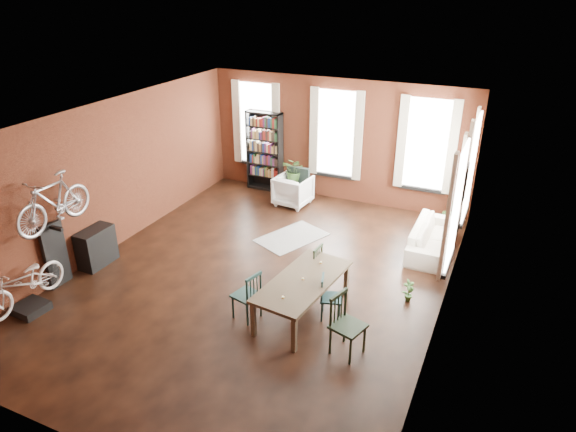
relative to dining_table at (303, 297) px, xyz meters
The scene contains 19 objects.
room 2.47m from the dining_table, 127.22° to the left, with size 9.00×9.04×3.22m.
dining_table is the anchor object (origin of this frame).
dining_chair_a 0.99m from the dining_table, 149.64° to the right, with size 0.42×0.42×0.92m, color #193835.
dining_chair_b 0.97m from the dining_table, 105.14° to the left, with size 0.40×0.40×0.87m, color black.
dining_chair_c 1.26m from the dining_table, 32.55° to the right, with size 0.48×0.48×1.03m, color black.
dining_chair_d 0.51m from the dining_table, 12.80° to the left, with size 0.37×0.37×0.81m, color #1B3A3C.
bookshelf 6.06m from the dining_table, 123.05° to the left, with size 1.00×0.32×2.20m, color black.
white_armchair 4.85m from the dining_table, 115.94° to the left, with size 0.84×0.79×0.87m, color silver.
cream_sofa 3.74m from the dining_table, 63.47° to the left, with size 2.08×0.61×0.81m, color beige.
striped_rug 2.96m from the dining_table, 117.83° to the left, with size 0.98×1.57×0.01m, color black.
bike_trainer 4.88m from the dining_table, 156.16° to the right, with size 0.52×0.52×0.15m, color black.
bike_wall_rack 4.81m from the dining_table, 167.27° to the right, with size 0.16×0.60×1.30m, color black.
console_table 4.56m from the dining_table, behind, with size 0.40×0.80×0.80m, color black.
plant_stand 5.14m from the dining_table, 115.77° to the left, with size 0.26×0.26×0.51m, color black.
plant_by_sofa 5.19m from the dining_table, 69.71° to the left, with size 0.35×0.63×0.28m, color #355B24.
plant_small 2.01m from the dining_table, 35.42° to the left, with size 0.23×0.44×0.16m, color #2F5522.
bicycle_floor 4.93m from the dining_table, 156.51° to the right, with size 0.58×0.87×1.66m, color silver.
bicycle_hung 4.89m from the dining_table, 166.58° to the right, with size 0.47×1.00×1.66m, color #A5A8AD.
plant_on_stand 5.17m from the dining_table, 115.35° to the left, with size 0.60×0.67×0.52m, color #345622.
Camera 1 is at (4.18, -7.73, 5.47)m, focal length 32.00 mm.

